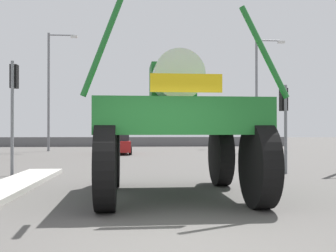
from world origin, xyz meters
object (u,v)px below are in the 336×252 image
Objects in this scene: sedan_ahead at (116,143)px; streetlight_far_right at (259,88)px; streetlight_far_left at (51,85)px; traffic_signal_near_left at (14,92)px; oversize_sprayer at (174,124)px; traffic_signal_near_right at (284,109)px; traffic_signal_far_left at (214,112)px.

sedan_ahead is 11.14m from streetlight_far_right.
streetlight_far_left is at bearing 48.97° from sedan_ahead.
sedan_ahead is 13.21m from traffic_signal_near_left.
sedan_ahead is at bearing 6.11° from oversize_sprayer.
streetlight_far_right reaches higher than traffic_signal_near_right.
traffic_signal_near_left is 0.46× the size of streetlight_far_left.
traffic_signal_far_left reaches higher than traffic_signal_near_left.
streetlight_far_right is at bearing 48.25° from traffic_signal_near_left.
traffic_signal_near_left is at bearing 45.49° from oversize_sprayer.
oversize_sprayer reaches higher than traffic_signal_far_left.
oversize_sprayer is 0.61× the size of streetlight_far_left.
streetlight_far_left is (-5.05, 3.68, 4.19)m from sedan_ahead.
oversize_sprayer is at bearing -177.18° from sedan_ahead.
streetlight_far_left reaches higher than traffic_signal_near_right.
oversize_sprayer is 1.66× the size of traffic_signal_near_right.
streetlight_far_left is at bearing 126.11° from traffic_signal_near_right.
streetlight_far_right is (7.83, 19.62, 2.87)m from oversize_sprayer.
traffic_signal_near_left reaches higher than sedan_ahead.
traffic_signal_far_left is (10.62, 19.15, 0.12)m from traffic_signal_near_left.
traffic_signal_near_left is 1.24× the size of traffic_signal_near_right.
traffic_signal_far_left is (7.73, 6.44, 2.34)m from sedan_ahead.
traffic_signal_far_left is 0.51× the size of streetlight_far_right.
traffic_signal_far_left is at bearing 12.19° from streetlight_far_left.
streetlight_far_left reaches higher than sedan_ahead.
streetlight_far_right reaches higher than oversize_sprayer.
traffic_signal_far_left is at bearing 60.99° from traffic_signal_near_left.
traffic_signal_near_left is at bearing -179.93° from traffic_signal_near_right.
traffic_signal_near_left is 0.49× the size of streetlight_far_right.
traffic_signal_far_left is at bearing -14.14° from oversize_sprayer.
traffic_signal_near_right is at bearing -44.02° from oversize_sprayer.
traffic_signal_near_right is 0.37× the size of streetlight_far_left.
traffic_signal_near_right is at bearing -102.82° from streetlight_far_right.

